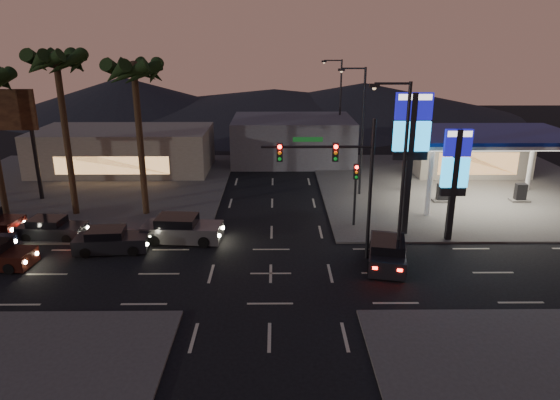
{
  "coord_description": "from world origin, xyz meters",
  "views": [
    {
      "loc": [
        0.3,
        -24.24,
        12.04
      ],
      "look_at": [
        0.53,
        3.56,
        3.0
      ],
      "focal_mm": 32.0,
      "sensor_mm": 36.0,
      "label": 1
    }
  ],
  "objects_px": {
    "pylon_sign_short": "(455,168)",
    "suv_station": "(387,252)",
    "traffic_signal_mast": "(340,170)",
    "car_lane_a_front": "(111,241)",
    "car_lane_b_front": "(182,229)",
    "gas_station": "(489,137)",
    "car_lane_b_mid": "(51,229)",
    "pylon_sign_tall": "(412,136)"
  },
  "relations": [
    {
      "from": "traffic_signal_mast",
      "to": "car_lane_a_front",
      "type": "distance_m",
      "value": 14.04
    },
    {
      "from": "suv_station",
      "to": "gas_station",
      "type": "bearing_deg",
      "value": 48.72
    },
    {
      "from": "pylon_sign_short",
      "to": "car_lane_a_front",
      "type": "height_order",
      "value": "pylon_sign_short"
    },
    {
      "from": "suv_station",
      "to": "car_lane_b_front",
      "type": "bearing_deg",
      "value": 163.97
    },
    {
      "from": "pylon_sign_tall",
      "to": "pylon_sign_short",
      "type": "bearing_deg",
      "value": -21.8
    },
    {
      "from": "pylon_sign_short",
      "to": "car_lane_b_mid",
      "type": "distance_m",
      "value": 25.17
    },
    {
      "from": "pylon_sign_tall",
      "to": "suv_station",
      "type": "height_order",
      "value": "pylon_sign_tall"
    },
    {
      "from": "traffic_signal_mast",
      "to": "gas_station",
      "type": "bearing_deg",
      "value": 39.28
    },
    {
      "from": "traffic_signal_mast",
      "to": "suv_station",
      "type": "bearing_deg",
      "value": -16.85
    },
    {
      "from": "traffic_signal_mast",
      "to": "car_lane_b_mid",
      "type": "bearing_deg",
      "value": 170.0
    },
    {
      "from": "gas_station",
      "to": "car_lane_b_mid",
      "type": "relative_size",
      "value": 2.86
    },
    {
      "from": "car_lane_a_front",
      "to": "car_lane_b_mid",
      "type": "xyz_separation_m",
      "value": [
        -4.36,
        2.02,
        -0.03
      ]
    },
    {
      "from": "pylon_sign_tall",
      "to": "pylon_sign_short",
      "type": "distance_m",
      "value": 3.2
    },
    {
      "from": "pylon_sign_short",
      "to": "gas_station",
      "type": "bearing_deg",
      "value": 56.31
    },
    {
      "from": "pylon_sign_short",
      "to": "car_lane_b_mid",
      "type": "bearing_deg",
      "value": 178.64
    },
    {
      "from": "gas_station",
      "to": "pylon_sign_short",
      "type": "xyz_separation_m",
      "value": [
        -5.0,
        -7.5,
        -0.42
      ]
    },
    {
      "from": "suv_station",
      "to": "car_lane_b_mid",
      "type": "bearing_deg",
      "value": 169.06
    },
    {
      "from": "traffic_signal_mast",
      "to": "car_lane_a_front",
      "type": "height_order",
      "value": "traffic_signal_mast"
    },
    {
      "from": "gas_station",
      "to": "traffic_signal_mast",
      "type": "xyz_separation_m",
      "value": [
        -12.24,
        -10.01,
        0.15
      ]
    },
    {
      "from": "pylon_sign_short",
      "to": "suv_station",
      "type": "relative_size",
      "value": 1.43
    },
    {
      "from": "pylon_sign_tall",
      "to": "car_lane_b_mid",
      "type": "distance_m",
      "value": 23.07
    },
    {
      "from": "car_lane_b_mid",
      "to": "suv_station",
      "type": "distance_m",
      "value": 20.7
    },
    {
      "from": "suv_station",
      "to": "pylon_sign_tall",
      "type": "bearing_deg",
      "value": 65.07
    },
    {
      "from": "gas_station",
      "to": "car_lane_b_mid",
      "type": "xyz_separation_m",
      "value": [
        -29.84,
        -6.91,
        -4.45
      ]
    },
    {
      "from": "traffic_signal_mast",
      "to": "car_lane_b_front",
      "type": "xyz_separation_m",
      "value": [
        -9.33,
        2.64,
        -4.48
      ]
    },
    {
      "from": "car_lane_b_front",
      "to": "car_lane_a_front",
      "type": "bearing_deg",
      "value": -158.25
    },
    {
      "from": "gas_station",
      "to": "car_lane_b_front",
      "type": "bearing_deg",
      "value": -161.13
    },
    {
      "from": "car_lane_b_front",
      "to": "suv_station",
      "type": "bearing_deg",
      "value": -16.03
    },
    {
      "from": "pylon_sign_short",
      "to": "traffic_signal_mast",
      "type": "relative_size",
      "value": 0.88
    },
    {
      "from": "pylon_sign_tall",
      "to": "car_lane_a_front",
      "type": "xyz_separation_m",
      "value": [
        -17.97,
        -2.43,
        -5.74
      ]
    },
    {
      "from": "pylon_sign_tall",
      "to": "car_lane_a_front",
      "type": "height_order",
      "value": "pylon_sign_tall"
    },
    {
      "from": "gas_station",
      "to": "car_lane_b_front",
      "type": "height_order",
      "value": "gas_station"
    },
    {
      "from": "car_lane_a_front",
      "to": "traffic_signal_mast",
      "type": "bearing_deg",
      "value": -4.68
    },
    {
      "from": "pylon_sign_short",
      "to": "car_lane_b_front",
      "type": "xyz_separation_m",
      "value": [
        -16.57,
        0.13,
        -3.91
      ]
    },
    {
      "from": "gas_station",
      "to": "suv_station",
      "type": "relative_size",
      "value": 2.49
    },
    {
      "from": "traffic_signal_mast",
      "to": "suv_station",
      "type": "height_order",
      "value": "traffic_signal_mast"
    },
    {
      "from": "pylon_sign_tall",
      "to": "car_lane_b_front",
      "type": "distance_m",
      "value": 15.19
    },
    {
      "from": "car_lane_a_front",
      "to": "car_lane_b_mid",
      "type": "bearing_deg",
      "value": 155.18
    },
    {
      "from": "car_lane_a_front",
      "to": "car_lane_b_front",
      "type": "height_order",
      "value": "car_lane_b_front"
    },
    {
      "from": "gas_station",
      "to": "car_lane_b_mid",
      "type": "height_order",
      "value": "gas_station"
    },
    {
      "from": "pylon_sign_tall",
      "to": "car_lane_b_mid",
      "type": "bearing_deg",
      "value": -178.95
    },
    {
      "from": "gas_station",
      "to": "car_lane_b_front",
      "type": "relative_size",
      "value": 2.41
    }
  ]
}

